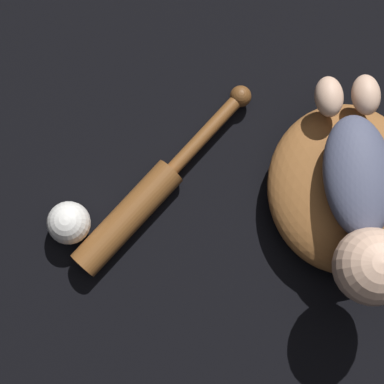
{
  "coord_description": "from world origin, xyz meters",
  "views": [
    {
      "loc": [
        0.12,
        -0.36,
        1.11
      ],
      "look_at": [
        -0.08,
        -0.28,
        0.08
      ],
      "focal_mm": 60.0,
      "sensor_mm": 36.0,
      "label": 1
    }
  ],
  "objects_px": {
    "baseball_bat": "(146,197)",
    "baseball_glove": "(357,188)",
    "baseball": "(69,223)",
    "baby_figure": "(363,209)"
  },
  "relations": [
    {
      "from": "baseball_bat",
      "to": "baseball_glove",
      "type": "bearing_deg",
      "value": 70.68
    },
    {
      "from": "baseball_glove",
      "to": "baseball",
      "type": "height_order",
      "value": "baseball_glove"
    },
    {
      "from": "baseball_glove",
      "to": "baby_figure",
      "type": "distance_m",
      "value": 0.11
    },
    {
      "from": "baby_figure",
      "to": "baseball_glove",
      "type": "bearing_deg",
      "value": 140.03
    },
    {
      "from": "baseball_glove",
      "to": "baby_figure",
      "type": "height_order",
      "value": "baby_figure"
    },
    {
      "from": "baby_figure",
      "to": "baseball",
      "type": "xyz_separation_m",
      "value": [
        -0.16,
        -0.44,
        -0.11
      ]
    },
    {
      "from": "baseball_glove",
      "to": "baseball_bat",
      "type": "relative_size",
      "value": 0.96
    },
    {
      "from": "baseball_glove",
      "to": "baby_figure",
      "type": "relative_size",
      "value": 1.01
    },
    {
      "from": "baseball_bat",
      "to": "baseball",
      "type": "xyz_separation_m",
      "value": [
        -0.0,
        -0.14,
        0.01
      ]
    },
    {
      "from": "baseball_glove",
      "to": "baseball",
      "type": "relative_size",
      "value": 5.09
    }
  ]
}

